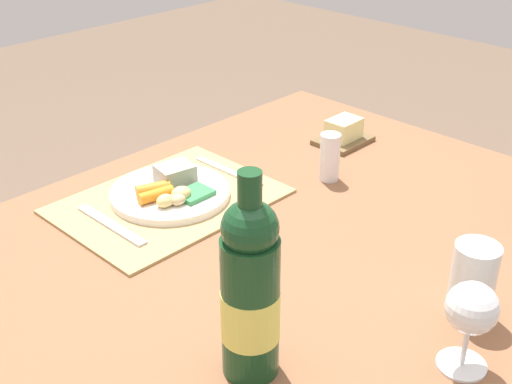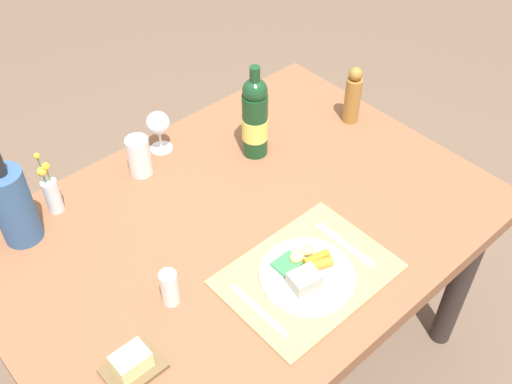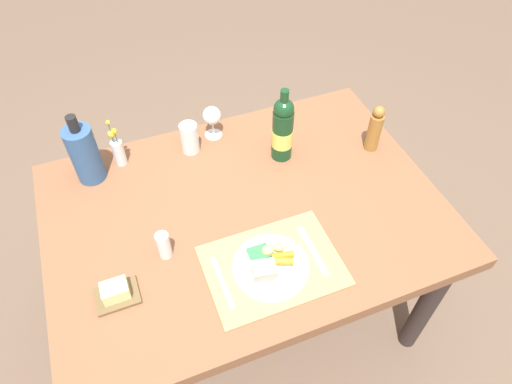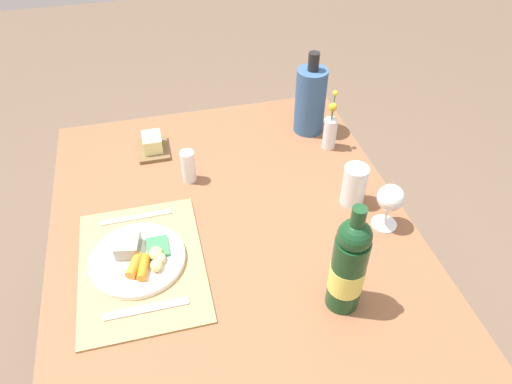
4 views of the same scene
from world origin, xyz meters
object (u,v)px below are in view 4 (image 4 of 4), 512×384
at_px(dining_table, 239,268).
at_px(wine_bottle, 348,266).
at_px(salt_shaker, 188,166).
at_px(fork, 136,217).
at_px(dinner_plate, 138,257).
at_px(knife, 146,309).
at_px(butter_dish, 153,145).
at_px(wine_glass, 390,199).
at_px(cooler_bottle, 310,100).
at_px(water_tumbler, 354,187).
at_px(flower_vase, 330,130).

distance_m(dining_table, wine_bottle, 0.38).
height_order(dining_table, salt_shaker, salt_shaker).
height_order(fork, salt_shaker, salt_shaker).
distance_m(dinner_plate, salt_shaker, 0.35).
height_order(dinner_plate, salt_shaker, salt_shaker).
distance_m(fork, knife, 0.31).
bearing_deg(butter_dish, wine_glass, 50.16).
relative_size(wine_glass, wine_bottle, 0.45).
xyz_separation_m(cooler_bottle, water_tumbler, (0.39, 0.01, -0.06)).
xyz_separation_m(salt_shaker, water_tumbler, (0.21, 0.45, 0.00)).
distance_m(flower_vase, wine_bottle, 0.63).
relative_size(cooler_bottle, water_tumbler, 2.28).
xyz_separation_m(dinner_plate, cooler_bottle, (-0.47, 0.62, 0.10)).
xyz_separation_m(knife, butter_dish, (-0.63, 0.07, 0.02)).
height_order(dining_table, cooler_bottle, cooler_bottle).
bearing_deg(wine_glass, salt_shaker, -122.85).
bearing_deg(cooler_bottle, wine_glass, 6.66).
height_order(cooler_bottle, flower_vase, cooler_bottle).
xyz_separation_m(wine_bottle, butter_dish, (-0.71, -0.39, -0.11)).
xyz_separation_m(dinner_plate, salt_shaker, (-0.30, 0.17, 0.03)).
relative_size(salt_shaker, water_tumbler, 0.83).
bearing_deg(dinner_plate, dining_table, 87.63).
bearing_deg(butter_dish, flower_vase, 78.47).
relative_size(dinner_plate, wine_glass, 1.76).
bearing_deg(water_tumbler, fork, -97.00).
bearing_deg(cooler_bottle, butter_dish, -90.28).
distance_m(dinner_plate, cooler_bottle, 0.78).
distance_m(salt_shaker, butter_dish, 0.20).
bearing_deg(butter_dish, cooler_bottle, 89.72).
distance_m(knife, water_tumbler, 0.66).
relative_size(dining_table, wine_glass, 9.96).
relative_size(fork, wine_bottle, 0.63).
relative_size(flower_vase, butter_dish, 1.62).
xyz_separation_m(salt_shaker, wine_bottle, (0.54, 0.29, 0.08)).
bearing_deg(dining_table, cooler_bottle, 143.41).
xyz_separation_m(water_tumbler, flower_vase, (-0.27, 0.03, 0.01)).
height_order(water_tumbler, flower_vase, flower_vase).
height_order(fork, cooler_bottle, cooler_bottle).
xyz_separation_m(wine_glass, water_tumbler, (-0.11, -0.05, -0.04)).
bearing_deg(knife, fork, -179.24).
height_order(dinner_plate, knife, dinner_plate).
bearing_deg(wine_glass, water_tumbler, -154.54).
distance_m(knife, salt_shaker, 0.48).
distance_m(dinner_plate, flower_vase, 0.75).
xyz_separation_m(dining_table, cooler_bottle, (-0.48, 0.36, 0.21)).
bearing_deg(flower_vase, cooler_bottle, -163.45).
height_order(fork, wine_glass, wine_glass).
relative_size(dining_table, dinner_plate, 5.66).
relative_size(knife, wine_bottle, 0.64).
distance_m(water_tumbler, flower_vase, 0.27).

